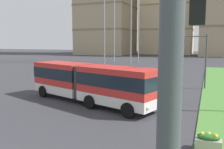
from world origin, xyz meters
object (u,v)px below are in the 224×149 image
at_px(articulated_bus, 90,82).
at_px(car_silver_hatch, 78,77).
at_px(flower_planter_2, 208,141).
at_px(apartment_tower_westcentre, 168,7).
at_px(traffic_light_far_right, 194,51).
at_px(traffic_light_near_right, 184,107).

xyz_separation_m(articulated_bus, car_silver_hatch, (-5.43, 7.90, -0.90)).
relative_size(flower_planter_2, apartment_tower_westcentre, 0.03).
xyz_separation_m(traffic_light_far_right, traffic_light_near_right, (1.18, -23.81, 0.22)).
distance_m(car_silver_hatch, traffic_light_far_right, 13.05).
xyz_separation_m(car_silver_hatch, apartment_tower_westcentre, (-1.96, 77.73, 17.82)).
height_order(car_silver_hatch, traffic_light_near_right, traffic_light_near_right).
bearing_deg(car_silver_hatch, traffic_light_far_right, 7.07).
bearing_deg(traffic_light_near_right, flower_planter_2, 87.30).
distance_m(car_silver_hatch, traffic_light_near_right, 26.37).
relative_size(articulated_bus, flower_planter_2, 10.84).
distance_m(articulated_bus, car_silver_hatch, 9.63).
bearing_deg(traffic_light_far_right, car_silver_hatch, -172.93).
distance_m(articulated_bus, apartment_tower_westcentre, 87.59).
bearing_deg(apartment_tower_westcentre, traffic_light_near_right, -81.06).
bearing_deg(articulated_bus, flower_planter_2, -33.88).
height_order(car_silver_hatch, apartment_tower_westcentre, apartment_tower_westcentre).
bearing_deg(apartment_tower_westcentre, articulated_bus, -85.07).
bearing_deg(car_silver_hatch, articulated_bus, -55.48).
bearing_deg(traffic_light_near_right, car_silver_hatch, 121.75).
relative_size(articulated_bus, car_silver_hatch, 2.60).
relative_size(articulated_bus, traffic_light_near_right, 2.03).
height_order(articulated_bus, traffic_light_far_right, traffic_light_far_right).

